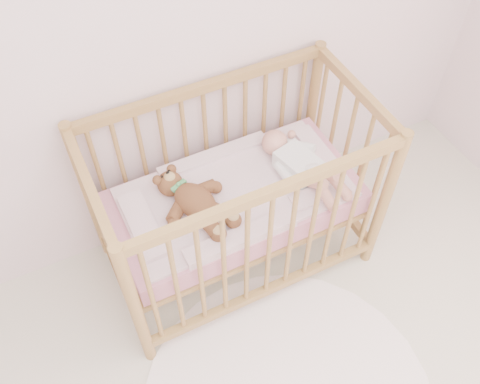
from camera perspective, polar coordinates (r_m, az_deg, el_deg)
wall_back at (r=2.30m, az=-12.35°, el=16.79°), size 4.00×0.02×2.70m
crib at (r=2.68m, az=-0.48°, el=-0.86°), size 1.36×0.76×1.00m
mattress at (r=2.69m, az=-0.47°, el=-1.05°), size 1.22×0.62×0.13m
blanket at (r=2.63m, az=-0.48°, el=-0.06°), size 1.10×0.58×0.06m
baby at (r=2.68m, az=6.26°, el=3.18°), size 0.42×0.65×0.14m
teddy_bear at (r=2.50m, az=-4.81°, el=-0.90°), size 0.51×0.60×0.14m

